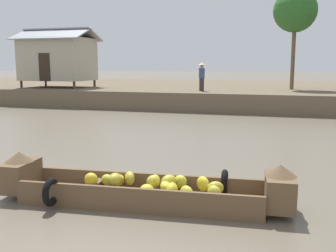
{
  "coord_description": "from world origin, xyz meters",
  "views": [
    {
      "loc": [
        1.82,
        -1.95,
        2.57
      ],
      "look_at": [
        -1.09,
        7.73,
        1.0
      ],
      "focal_mm": 41.9,
      "sensor_mm": 36.0,
      "label": 1
    }
  ],
  "objects_px": {
    "banana_boat": "(143,188)",
    "palm_tree_near": "(295,11)",
    "stilt_house_left": "(58,58)",
    "vendor_person": "(202,75)"
  },
  "relations": [
    {
      "from": "stilt_house_left",
      "to": "vendor_person",
      "type": "xyz_separation_m",
      "value": [
        10.25,
        -1.06,
        -1.04
      ]
    },
    {
      "from": "banana_boat",
      "to": "vendor_person",
      "type": "distance_m",
      "value": 16.39
    },
    {
      "from": "stilt_house_left",
      "to": "vendor_person",
      "type": "relative_size",
      "value": 3.06
    },
    {
      "from": "banana_boat",
      "to": "palm_tree_near",
      "type": "xyz_separation_m",
      "value": [
        2.82,
        19.39,
        5.57
      ]
    },
    {
      "from": "stilt_house_left",
      "to": "vendor_person",
      "type": "bearing_deg",
      "value": -5.93
    },
    {
      "from": "banana_boat",
      "to": "stilt_house_left",
      "type": "bearing_deg",
      "value": 126.07
    },
    {
      "from": "vendor_person",
      "to": "stilt_house_left",
      "type": "bearing_deg",
      "value": 174.07
    },
    {
      "from": "stilt_house_left",
      "to": "palm_tree_near",
      "type": "xyz_separation_m",
      "value": [
        15.36,
        2.19,
        2.83
      ]
    },
    {
      "from": "banana_boat",
      "to": "vendor_person",
      "type": "relative_size",
      "value": 3.36
    },
    {
      "from": "banana_boat",
      "to": "palm_tree_near",
      "type": "relative_size",
      "value": 0.91
    }
  ]
}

